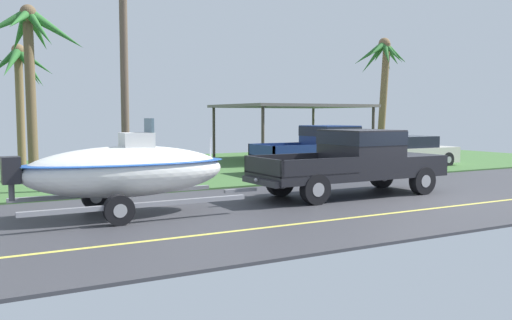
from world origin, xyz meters
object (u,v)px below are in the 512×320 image
Objects in this scene: palm_tree_near_right at (18,75)px; palm_tree_mid at (31,48)px; parked_sedan_near at (407,152)px; pickup_truck_towing at (360,159)px; utility_pole at (124,67)px; parked_pickup_background at (329,146)px; boat_on_trailer at (126,171)px; palm_tree_near_left at (383,67)px; carport_awning at (292,107)px.

palm_tree_mid is (-0.09, -5.13, 0.58)m from palm_tree_near_right.
parked_sedan_near is 15.83m from palm_tree_mid.
utility_pole reaches higher than pickup_truck_towing.
palm_tree_mid is (-7.80, 7.91, 3.52)m from pickup_truck_towing.
parked_pickup_background is at bearing 9.30° from utility_pole.
parked_sedan_near is 0.87× the size of palm_tree_near_right.
boat_on_trailer is 8.72m from palm_tree_mid.
palm_tree_near_left reaches higher than palm_tree_near_right.
carport_awning is 1.26× the size of palm_tree_near_right.
parked_pickup_background is at bearing 61.48° from pickup_truck_towing.
pickup_truck_towing is at bearing -59.42° from palm_tree_near_right.
palm_tree_near_right is (-19.02, 1.37, -1.04)m from palm_tree_near_left.
boat_on_trailer is 1.13× the size of palm_tree_near_right.
palm_tree_near_right is 5.16m from palm_tree_mid.
palm_tree_mid is 0.84× the size of utility_pole.
pickup_truck_towing is 15.43m from palm_tree_near_right.
palm_tree_mid reaches higher than carport_awning.
utility_pole is at bearing -60.53° from palm_tree_mid.
palm_tree_near_right is at bearing 88.97° from palm_tree_mid.
palm_tree_mid reaches higher than parked_pickup_background.
palm_tree_mid is at bearing -166.63° from carport_awning.
carport_awning is at bearing 117.49° from parked_sedan_near.
palm_tree_near_left reaches higher than parked_pickup_background.
boat_on_trailer is (-6.82, -0.00, -0.02)m from pickup_truck_towing.
pickup_truck_towing is at bearing -36.14° from utility_pole.
utility_pole is (-8.69, -1.42, 2.70)m from parked_pickup_background.
carport_awning is at bearing -173.16° from palm_tree_near_left.
parked_sedan_near is 17.12m from palm_tree_near_right.
pickup_truck_towing is at bearing -118.52° from parked_pickup_background.
palm_tree_near_left reaches higher than parked_sedan_near.
utility_pole is at bearing 143.86° from pickup_truck_towing.
carport_awning reaches higher than boat_on_trailer.
palm_tree_near_right reaches higher than parked_pickup_background.
parked_sedan_near is 0.64× the size of utility_pole.
parked_sedan_near is at bearing -123.15° from palm_tree_near_left.
palm_tree_near_right is at bearing 120.58° from pickup_truck_towing.
palm_tree_mid reaches higher than parked_sedan_near.
palm_tree_near_right is at bearing 170.02° from carport_awning.
boat_on_trailer is at bearing -150.54° from parked_pickup_background.
parked_pickup_background is at bearing -34.89° from palm_tree_near_right.
pickup_truck_towing is 7.52m from utility_pole.
palm_tree_near_left is (11.32, 11.67, 3.98)m from pickup_truck_towing.
palm_tree_mid is at bearing 167.73° from parked_pickup_background.
palm_tree_near_right is at bearing 102.92° from utility_pole.
palm_tree_mid is at bearing -168.88° from palm_tree_near_left.
parked_pickup_background is at bearing -106.98° from carport_awning.
palm_tree_near_left is 19.10m from palm_tree_near_right.
boat_on_trailer is 15.27m from parked_sedan_near.
parked_pickup_background is at bearing -179.09° from parked_sedan_near.
carport_awning is 1.11× the size of palm_tree_mid.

